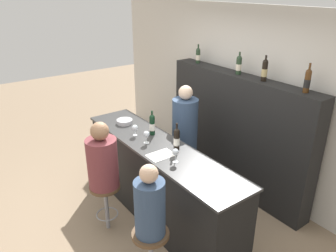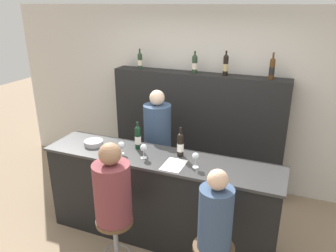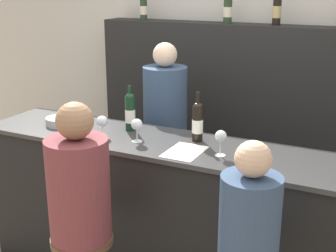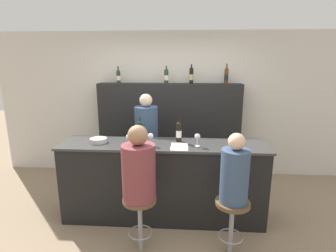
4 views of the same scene
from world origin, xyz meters
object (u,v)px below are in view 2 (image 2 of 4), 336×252
object	(u,v)px
wine_bottle_backbar_2	(226,65)
wine_glass_0	(121,145)
wine_glass_2	(196,157)
metal_bowl	(94,143)
wine_glass_1	(144,148)
bar_stool_left	(115,231)
guest_seated_right	(216,215)
wine_bottle_backbar_3	(272,68)
wine_bottle_counter_0	(138,137)
wine_bottle_backbar_0	(140,61)
guest_seated_left	(112,189)
wine_bottle_backbar_1	(195,64)
wine_bottle_counter_1	(180,144)
bartender	(158,154)

from	to	relation	value
wine_bottle_backbar_2	wine_glass_0	bearing A→B (deg)	-119.07
wine_glass_2	metal_bowl	size ratio (longest dim) A/B	0.73
wine_glass_1	wine_glass_2	size ratio (longest dim) A/B	0.97
bar_stool_left	guest_seated_right	size ratio (longest dim) A/B	0.84
wine_bottle_backbar_3	wine_glass_1	size ratio (longest dim) A/B	2.12
wine_bottle_backbar_3	metal_bowl	world-z (taller)	wine_bottle_backbar_3
wine_bottle_counter_0	metal_bowl	size ratio (longest dim) A/B	1.46
wine_bottle_backbar_0	metal_bowl	bearing A→B (deg)	-88.12
guest_seated_left	guest_seated_right	size ratio (longest dim) A/B	1.09
wine_bottle_backbar_1	bar_stool_left	distance (m)	2.41
wine_bottle_counter_1	wine_bottle_backbar_2	world-z (taller)	wine_bottle_backbar_2
wine_bottle_backbar_3	bar_stool_left	bearing A→B (deg)	-120.20
wine_bottle_counter_1	guest_seated_left	xyz separation A→B (m)	(-0.40, -0.77, -0.21)
wine_bottle_backbar_2	wine_glass_0	xyz separation A→B (m)	(-0.79, -1.43, -0.70)
wine_bottle_counter_1	wine_glass_2	world-z (taller)	wine_bottle_counter_1
metal_bowl	guest_seated_left	size ratio (longest dim) A/B	0.27
wine_glass_1	wine_glass_2	bearing A→B (deg)	0.00
bar_stool_left	bartender	world-z (taller)	bartender
wine_glass_2	bartender	world-z (taller)	bartender
wine_bottle_backbar_2	wine_bottle_backbar_3	world-z (taller)	wine_bottle_backbar_3
wine_bottle_backbar_2	bartender	xyz separation A→B (m)	(-0.68, -0.70, -1.11)
wine_bottle_counter_0	bartender	bearing A→B (deg)	89.29
wine_bottle_backbar_1	wine_glass_2	bearing A→B (deg)	-71.17
wine_bottle_counter_1	wine_glass_1	world-z (taller)	wine_bottle_counter_1
wine_bottle_backbar_2	metal_bowl	size ratio (longest dim) A/B	1.47
wine_bottle_backbar_2	wine_bottle_backbar_0	bearing A→B (deg)	-180.00
wine_bottle_counter_1	wine_bottle_backbar_2	bearing A→B (deg)	81.99
metal_bowl	guest_seated_left	world-z (taller)	guest_seated_left
wine_bottle_counter_1	wine_glass_2	xyz separation A→B (m)	(0.23, -0.19, -0.02)
wine_bottle_backbar_0	guest_seated_right	bearing A→B (deg)	-49.91
wine_bottle_counter_1	guest_seated_left	distance (m)	0.89
wine_bottle_backbar_0	wine_bottle_backbar_2	bearing A→B (deg)	0.00
wine_bottle_counter_1	metal_bowl	bearing A→B (deg)	-173.78
guest_seated_left	wine_bottle_backbar_1	bearing A→B (deg)	85.76
wine_bottle_counter_0	wine_glass_0	xyz separation A→B (m)	(-0.11, -0.19, -0.04)
wine_glass_2	bar_stool_left	xyz separation A→B (m)	(-0.64, -0.57, -0.67)
wine_glass_2	wine_glass_0	bearing A→B (deg)	180.00
wine_bottle_backbar_0	wine_glass_2	world-z (taller)	wine_bottle_backbar_0
wine_glass_1	bar_stool_left	xyz separation A→B (m)	(-0.05, -0.57, -0.67)
wine_glass_0	guest_seated_right	bearing A→B (deg)	-25.16
wine_bottle_counter_0	wine_bottle_counter_1	world-z (taller)	wine_bottle_counter_1
wine_bottle_backbar_1	wine_bottle_backbar_2	distance (m)	0.43
bartender	wine_bottle_backbar_2	bearing A→B (deg)	45.80
bar_stool_left	wine_bottle_backbar_2	bearing A→B (deg)	73.96
wine_bottle_backbar_3	guest_seated_left	size ratio (longest dim) A/B	0.41
wine_glass_2	wine_glass_1	bearing A→B (deg)	180.00
wine_bottle_backbar_1	wine_glass_2	size ratio (longest dim) A/B	1.85
guest_seated_left	guest_seated_right	bearing A→B (deg)	0.00
wine_bottle_counter_1	wine_bottle_backbar_3	world-z (taller)	wine_bottle_backbar_3
wine_bottle_backbar_3	wine_glass_1	world-z (taller)	wine_bottle_backbar_3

